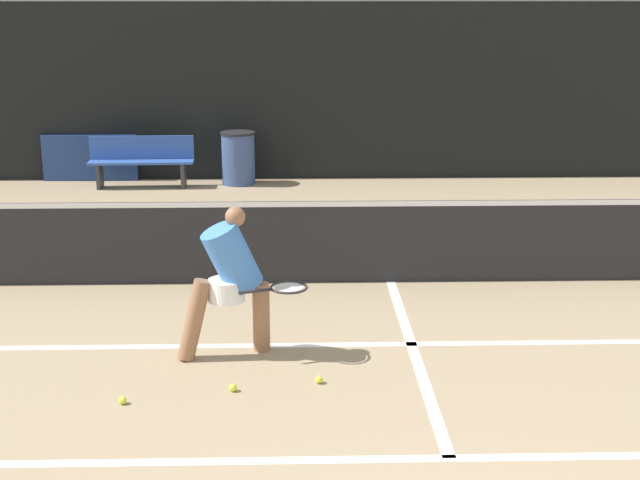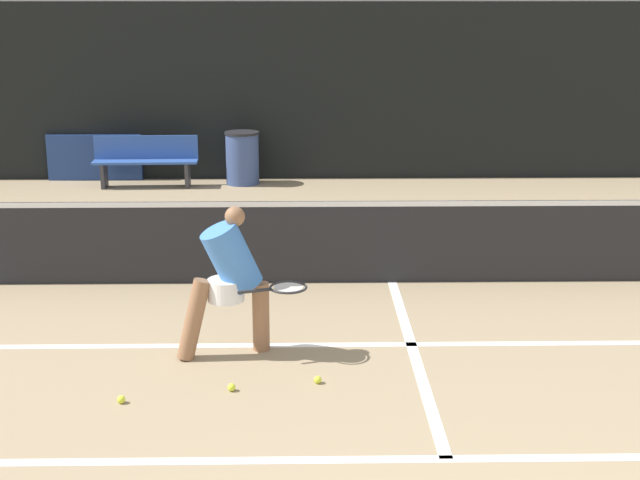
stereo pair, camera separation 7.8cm
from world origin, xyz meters
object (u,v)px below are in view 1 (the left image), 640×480
Objects in this scene: player_practicing at (231,277)px; trash_bin at (238,158)px; parked_car at (114,130)px; courtside_bench at (141,159)px.

player_practicing reaches higher than trash_bin.
player_practicing is at bearing -73.42° from parked_car.
player_practicing is 7.60m from trash_bin.
courtside_bench is 1.64m from trash_bin.
trash_bin is at bearing 75.58° from player_practicing.
parked_car is (-2.61, 2.56, 0.11)m from trash_bin.
trash_bin is at bearing 5.03° from courtside_bench.
parked_car is at bearing 107.87° from courtside_bench.
player_practicing is 0.30× the size of parked_car.
player_practicing is 1.53× the size of trash_bin.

